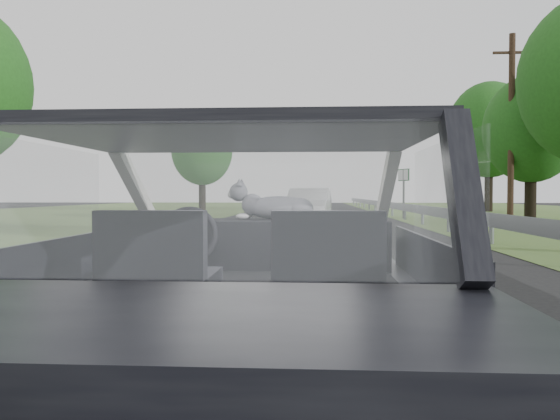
# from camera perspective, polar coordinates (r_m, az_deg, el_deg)

# --- Properties ---
(ground) EXTENTS (140.00, 140.00, 0.00)m
(ground) POSITION_cam_1_polar(r_m,az_deg,el_deg) (3.06, -3.22, -20.64)
(ground) COLOR black
(ground) RESTS_ON ground
(subject_car) EXTENTS (1.80, 4.00, 1.45)m
(subject_car) POSITION_cam_1_polar(r_m,az_deg,el_deg) (2.87, -3.24, -7.12)
(subject_car) COLOR black
(subject_car) RESTS_ON ground
(dashboard) EXTENTS (1.58, 0.45, 0.30)m
(dashboard) POSITION_cam_1_polar(r_m,az_deg,el_deg) (3.47, -2.01, -3.50)
(dashboard) COLOR black
(dashboard) RESTS_ON subject_car
(driver_seat) EXTENTS (0.50, 0.72, 0.42)m
(driver_seat) POSITION_cam_1_polar(r_m,az_deg,el_deg) (2.65, -12.67, -4.52)
(driver_seat) COLOR black
(driver_seat) RESTS_ON subject_car
(passenger_seat) EXTENTS (0.50, 0.72, 0.42)m
(passenger_seat) POSITION_cam_1_polar(r_m,az_deg,el_deg) (2.54, 4.99, -4.74)
(passenger_seat) COLOR black
(passenger_seat) RESTS_ON subject_car
(steering_wheel) EXTENTS (0.36, 0.36, 0.04)m
(steering_wheel) POSITION_cam_1_polar(r_m,az_deg,el_deg) (3.24, -9.60, -2.66)
(steering_wheel) COLOR black
(steering_wheel) RESTS_ON dashboard
(cat) EXTENTS (0.60, 0.26, 0.26)m
(cat) POSITION_cam_1_polar(r_m,az_deg,el_deg) (3.49, -0.17, 0.40)
(cat) COLOR gray
(cat) RESTS_ON dashboard
(guardrail) EXTENTS (0.05, 90.00, 0.32)m
(guardrail) POSITION_cam_1_polar(r_m,az_deg,el_deg) (13.43, 20.76, -0.91)
(guardrail) COLOR gray
(guardrail) RESTS_ON ground
(other_car) EXTENTS (2.00, 4.32, 1.38)m
(other_car) POSITION_cam_1_polar(r_m,az_deg,el_deg) (20.22, 3.06, 0.34)
(other_car) COLOR silver
(other_car) RESTS_ON ground
(highway_sign) EXTENTS (0.43, 0.90, 2.34)m
(highway_sign) POSITION_cam_1_polar(r_m,az_deg,el_deg) (26.22, 12.79, 1.66)
(highway_sign) COLOR #124F21
(highway_sign) RESTS_ON ground
(utility_pole) EXTENTS (0.31, 0.31, 7.71)m
(utility_pole) POSITION_cam_1_polar(r_m,az_deg,el_deg) (24.52, 23.01, 7.86)
(utility_pole) COLOR #412C21
(utility_pole) RESTS_ON ground
(tree_2) EXTENTS (4.40, 4.40, 6.08)m
(tree_2) POSITION_cam_1_polar(r_m,az_deg,el_deg) (25.92, 24.75, 5.69)
(tree_2) COLOR #1C4916
(tree_2) RESTS_ON ground
(tree_3) EXTENTS (5.56, 5.56, 8.25)m
(tree_3) POSITION_cam_1_polar(r_m,az_deg,el_deg) (38.44, 21.01, 6.00)
(tree_3) COLOR #1C4916
(tree_3) RESTS_ON ground
(tree_6) EXTENTS (4.33, 4.33, 6.56)m
(tree_6) POSITION_cam_1_polar(r_m,az_deg,el_deg) (39.14, -8.14, 4.77)
(tree_6) COLOR #1C4916
(tree_6) RESTS_ON ground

